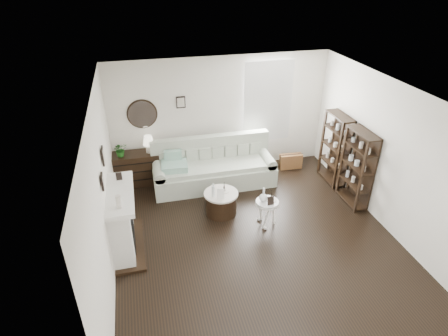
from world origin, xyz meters
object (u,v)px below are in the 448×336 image
object	(u,v)px
dresser	(136,169)
sofa	(213,169)
pedestal_table	(267,203)
drum_table	(221,203)

from	to	relation	value
dresser	sofa	bearing A→B (deg)	-12.95
pedestal_table	drum_table	bearing A→B (deg)	143.06
drum_table	sofa	bearing A→B (deg)	85.20
drum_table	pedestal_table	world-z (taller)	pedestal_table
dresser	drum_table	size ratio (longest dim) A/B	1.65
sofa	drum_table	size ratio (longest dim) A/B	3.95
sofa	pedestal_table	size ratio (longest dim) A/B	5.04
dresser	pedestal_table	world-z (taller)	dresser
sofa	drum_table	bearing A→B (deg)	-94.80
dresser	pedestal_table	distance (m)	3.17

